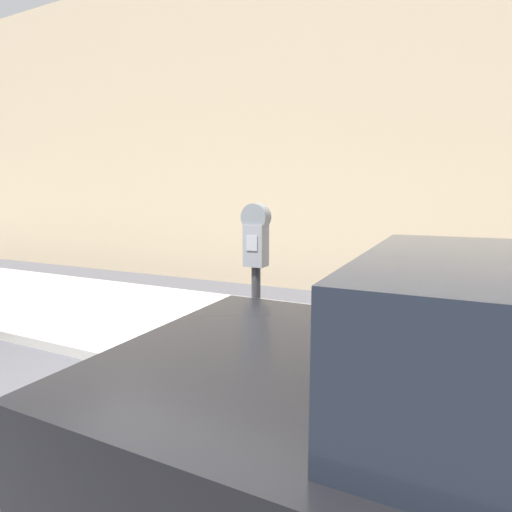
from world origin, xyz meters
name	(u,v)px	position (x,y,z in m)	size (l,w,h in m)	color
ground_plane	(127,432)	(0.00, 0.00, 0.00)	(60.00, 60.00, 0.00)	#47474C
sidewalk	(257,334)	(0.00, 2.20, 0.06)	(24.00, 2.80, 0.11)	#9E9B96
building_facade	(328,118)	(0.00, 5.09, 3.10)	(24.00, 0.30, 6.20)	tan
parking_meter	(256,260)	(0.58, 0.96, 1.17)	(0.23, 0.16, 1.53)	#2D2D30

